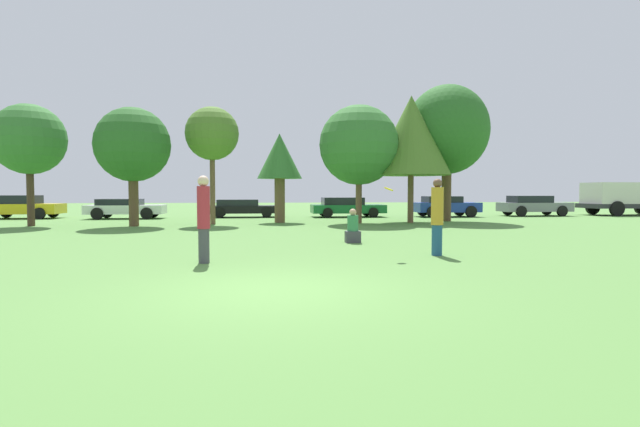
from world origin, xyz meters
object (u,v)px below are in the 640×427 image
Objects in this scene: tree_1 at (133,145)px; parked_car_black at (242,208)px; parked_car_yellow at (21,206)px; bystander_sitting at (353,229)px; person_catcher at (437,216)px; tree_2 at (212,134)px; tree_4 at (359,145)px; parked_car_white at (125,208)px; parked_car_grey at (533,205)px; frisbee at (389,189)px; tree_5 at (411,136)px; delivery_truck_red at (625,197)px; tree_0 at (29,140)px; tree_3 at (280,158)px; person_thrower at (204,217)px; parked_car_blue at (445,206)px; tree_6 at (447,130)px; parked_car_green at (346,207)px.

parked_car_black is (4.58, 7.23, -3.14)m from tree_1.
bystander_sitting is at bearing -42.78° from parked_car_yellow.
person_catcher is 14.50m from tree_2.
tree_4 is (10.75, 0.87, 0.19)m from tree_1.
parked_car_white is 25.70m from parked_car_grey.
frisbee is at bearing -58.99° from parked_car_white.
tree_5 is 12.17m from parked_car_grey.
parked_car_white is 32.44m from delivery_truck_red.
parked_car_white is at bearing 157.03° from tree_4.
tree_2 is (-6.92, 12.28, 3.39)m from person_catcher.
tree_1 is 0.91× the size of delivery_truck_red.
parked_car_yellow is (-21.84, 6.18, -3.73)m from tree_5.
tree_0 is 1.23× the size of tree_3.
tree_1 is at bearing -165.09° from parked_car_grey.
parked_car_blue is at bearing 48.69° from person_thrower.
tree_2 reaches higher than parked_car_yellow.
parked_car_yellow is 25.74m from parked_car_blue.
person_catcher is at bearing -60.61° from tree_2.
tree_3 is 0.77× the size of tree_4.
delivery_truck_red is at bearing -143.92° from person_catcher.
parked_car_blue is 12.90m from delivery_truck_red.
person_catcher is at bearing -112.55° from parked_car_blue.
delivery_truck_red is (32.43, 0.68, 0.60)m from parked_car_white.
bystander_sitting is 0.15× the size of tree_6.
person_catcher is at bearing -138.22° from delivery_truck_red.
person_thrower is 5.72m from bystander_sitting.
person_catcher is 0.48× the size of parked_car_blue.
tree_3 reaches higher than person_thrower.
parked_car_green is 6.28m from parked_car_blue.
tree_4 is (0.33, 12.26, 2.93)m from person_catcher.
tree_4 is at bearing -19.37° from parked_car_yellow.
person_catcher is at bearing 0.00° from person_thrower.
tree_3 reaches higher than parked_car_green.
parked_car_black is at bearing 112.54° from tree_3.
parked_car_black is 18.91m from parked_car_grey.
parked_car_grey is (6.13, 0.44, 0.00)m from parked_car_blue.
parked_car_green is at bearing 112.16° from tree_5.
person_catcher is 14.99m from tree_6.
parked_car_yellow is (-18.79, 18.54, -0.27)m from person_catcher.
tree_6 is at bearing 13.28° from tree_4.
tree_5 reaches higher than parked_car_grey.
tree_3 is at bearing -27.52° from parked_car_white.
tree_2 is at bearing -174.60° from tree_6.
bystander_sitting is 0.24× the size of parked_car_grey.
tree_4 is at bearing -156.32° from parked_car_grey.
tree_4 is 20.38m from parked_car_yellow.
parked_car_green is at bearing 21.67° from tree_0.
delivery_truck_red reaches higher than person_catcher.
parked_car_blue is at bearing -118.25° from person_catcher.
parked_car_grey is at bearing 16.08° from tree_1.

